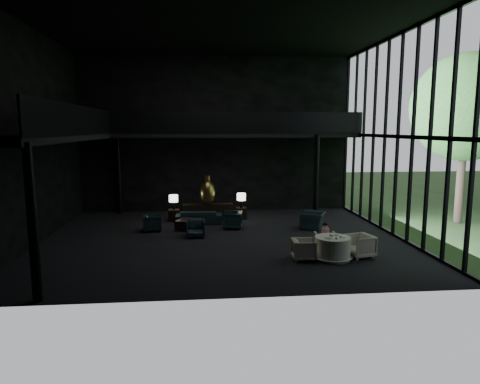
{
  "coord_description": "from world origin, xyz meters",
  "views": [
    {
      "loc": [
        -0.88,
        -16.4,
        4.32
      ],
      "look_at": [
        0.71,
        0.5,
        1.79
      ],
      "focal_mm": 32.0,
      "sensor_mm": 36.0,
      "label": 1
    }
  ],
  "objects": [
    {
      "name": "dining_chair_north",
      "position": [
        3.52,
        -2.04,
        0.36
      ],
      "size": [
        0.74,
        0.7,
        0.72
      ],
      "primitive_type": "imported",
      "rotation": [
        0.0,
        0.0,
        3.07
      ],
      "color": "#AFA8A0",
      "rests_on": "floor"
    },
    {
      "name": "mezzanine_left",
      "position": [
        -6.0,
        0.0,
        4.0
      ],
      "size": [
        2.0,
        12.0,
        0.25
      ],
      "primitive_type": "cube",
      "color": "black",
      "rests_on": "wall_left"
    },
    {
      "name": "table_lamp_left",
      "position": [
        -2.13,
        3.5,
        1.05
      ],
      "size": [
        0.41,
        0.41,
        0.69
      ],
      "color": "black",
      "rests_on": "side_table_left"
    },
    {
      "name": "table_lamp_right",
      "position": [
        1.07,
        3.63,
        1.06
      ],
      "size": [
        0.42,
        0.42,
        0.71
      ],
      "color": "black",
      "rests_on": "side_table_right"
    },
    {
      "name": "floor",
      "position": [
        0.0,
        0.0,
        0.0
      ],
      "size": [
        14.0,
        12.0,
        0.02
      ],
      "primitive_type": "cube",
      "color": "black",
      "rests_on": "ground"
    },
    {
      "name": "console",
      "position": [
        -0.53,
        3.69,
        0.38
      ],
      "size": [
        2.39,
        0.54,
        0.76
      ],
      "primitive_type": "cube",
      "color": "black",
      "rests_on": "floor"
    },
    {
      "name": "column_nw",
      "position": [
        -5.0,
        5.7,
        2.0
      ],
      "size": [
        0.24,
        0.24,
        4.0
      ],
      "primitive_type": "cylinder",
      "color": "black",
      "rests_on": "floor"
    },
    {
      "name": "cream_pot",
      "position": [
        3.5,
        -3.27,
        0.78
      ],
      "size": [
        0.07,
        0.07,
        0.07
      ],
      "primitive_type": "cylinder",
      "rotation": [
        0.0,
        0.0,
        0.24
      ],
      "color": "#99999E",
      "rests_on": "dining_table"
    },
    {
      "name": "lounge_armchair_south",
      "position": [
        -1.09,
        0.42,
        0.37
      ],
      "size": [
        0.74,
        0.69,
        0.75
      ],
      "primitive_type": "imported",
      "rotation": [
        0.0,
        0.0,
        0.02
      ],
      "color": "black",
      "rests_on": "floor"
    },
    {
      "name": "column_sw",
      "position": [
        -5.0,
        -5.7,
        2.0
      ],
      "size": [
        0.24,
        0.24,
        4.0
      ],
      "primitive_type": "cylinder",
      "color": "black",
      "rests_on": "floor"
    },
    {
      "name": "plate_a",
      "position": [
        3.28,
        -3.12,
        0.76
      ],
      "size": [
        0.33,
        0.33,
        0.02
      ],
      "primitive_type": "cylinder",
      "rotation": [
        0.0,
        0.0,
        0.4
      ],
      "color": "white",
      "rests_on": "dining_table"
    },
    {
      "name": "coffee_table",
      "position": [
        -1.35,
        1.72,
        0.22
      ],
      "size": [
        1.28,
        1.28,
        0.44
      ],
      "primitive_type": "cube",
      "rotation": [
        0.0,
        0.0,
        -0.39
      ],
      "color": "black",
      "rests_on": "floor"
    },
    {
      "name": "wall_front",
      "position": [
        0.0,
        -6.0,
        4.0
      ],
      "size": [
        14.0,
        0.04,
        8.0
      ],
      "primitive_type": "cube",
      "color": "black",
      "rests_on": "ground"
    },
    {
      "name": "bronze_urn",
      "position": [
        -0.53,
        3.55,
        1.34
      ],
      "size": [
        0.73,
        0.73,
        1.36
      ],
      "color": "#A77D35",
      "rests_on": "console"
    },
    {
      "name": "window_armchair",
      "position": [
        3.99,
        1.39,
        0.49
      ],
      "size": [
        1.16,
        1.34,
        0.99
      ],
      "primitive_type": "imported",
      "rotation": [
        0.0,
        0.0,
        -2.03
      ],
      "color": "black",
      "rests_on": "floor"
    },
    {
      "name": "ceiling",
      "position": [
        0.0,
        0.0,
        8.0
      ],
      "size": [
        14.0,
        12.0,
        0.02
      ],
      "primitive_type": "cube",
      "color": "black",
      "rests_on": "ground"
    },
    {
      "name": "lounge_armchair_east",
      "position": [
        0.5,
        1.73,
        0.43
      ],
      "size": [
        0.91,
        0.96,
        0.86
      ],
      "primitive_type": "imported",
      "rotation": [
        0.0,
        0.0,
        -1.74
      ],
      "color": "black",
      "rests_on": "floor"
    },
    {
      "name": "coffee_cup",
      "position": [
        3.7,
        -3.11,
        0.79
      ],
      "size": [
        0.09,
        0.09,
        0.06
      ],
      "primitive_type": "cylinder",
      "rotation": [
        0.0,
        0.0,
        -0.02
      ],
      "color": "white",
      "rests_on": "saucer"
    },
    {
      "name": "saucer",
      "position": [
        3.78,
        -3.09,
        0.76
      ],
      "size": [
        0.2,
        0.2,
        0.01
      ],
      "primitive_type": "cylinder",
      "rotation": [
        0.0,
        0.0,
        -0.3
      ],
      "color": "white",
      "rests_on": "dining_table"
    },
    {
      "name": "dining_chair_east",
      "position": [
        4.47,
        -2.81,
        0.46
      ],
      "size": [
        1.03,
        1.07,
        0.92
      ],
      "primitive_type": "imported",
      "rotation": [
        0.0,
        0.0,
        -1.31
      ],
      "color": "#B4AA9E",
      "rests_on": "floor"
    },
    {
      "name": "dining_chair_west",
      "position": [
        2.51,
        -2.94,
        0.38
      ],
      "size": [
        0.71,
        0.75,
        0.75
      ],
      "primitive_type": "imported",
      "rotation": [
        0.0,
        0.0,
        1.54
      ],
      "color": "#AFA9A2",
      "rests_on": "floor"
    },
    {
      "name": "sofa",
      "position": [
        -0.96,
        2.87,
        0.41
      ],
      "size": [
        2.1,
        0.66,
        0.81
      ],
      "primitive_type": "imported",
      "rotation": [
        0.0,
        0.0,
        3.11
      ],
      "color": "black",
      "rests_on": "floor"
    },
    {
      "name": "mezzanine_back",
      "position": [
        1.0,
        5.0,
        4.0
      ],
      "size": [
        12.0,
        2.0,
        0.25
      ],
      "primitive_type": "cube",
      "color": "black",
      "rests_on": "wall_back"
    },
    {
      "name": "dining_table",
      "position": [
        3.48,
        -2.96,
        0.33
      ],
      "size": [
        1.34,
        1.34,
        0.75
      ],
      "color": "white",
      "rests_on": "floor"
    },
    {
      "name": "wall_left",
      "position": [
        -7.0,
        0.0,
        4.0
      ],
      "size": [
        0.04,
        12.0,
        8.0
      ],
      "primitive_type": "cube",
      "color": "black",
      "rests_on": "ground"
    },
    {
      "name": "cereal_bowl",
      "position": [
        3.46,
        -2.84,
        0.79
      ],
      "size": [
        0.15,
        0.15,
        0.07
      ],
      "primitive_type": "ellipsoid",
      "color": "white",
      "rests_on": "dining_table"
    },
    {
      "name": "lounge_armchair_west",
      "position": [
        -2.91,
        1.6,
        0.38
      ],
      "size": [
        0.77,
        0.81,
        0.76
      ],
      "primitive_type": "imported",
      "rotation": [
        0.0,
        0.0,
        1.68
      ],
      "color": "black",
      "rests_on": "floor"
    },
    {
      "name": "curtain_wall",
      "position": [
        6.95,
        0.0,
        4.0
      ],
      "size": [
        0.2,
        12.0,
        8.0
      ],
      "primitive_type": null,
      "color": "black",
      "rests_on": "ground"
    },
    {
      "name": "side_table_right",
      "position": [
        1.07,
        3.73,
        0.27
      ],
      "size": [
        0.5,
        0.5,
        0.55
      ],
      "primitive_type": "cube",
      "color": "black",
      "rests_on": "floor"
    },
    {
      "name": "side_table_left",
      "position": [
        -2.13,
        3.51,
        0.28
      ],
      "size": [
        0.5,
        0.5,
        0.55
      ],
      "primitive_type": "cube",
      "color": "black",
      "rests_on": "floor"
    },
    {
      "name": "tree_near",
      "position": [
        11.0,
        2.0,
        5.23
      ],
      "size": [
        4.8,
        4.8,
        7.65
      ],
      "color": "#382D23",
      "rests_on": "garden_ground"
    },
    {
      "name": "child",
      "position": [
        3.51,
        -1.99,
        0.74
      ],
      "size": [
        0.27,
        0.27,
        0.58
      ],
      "rotation": [
        0.0,
        0.0,
        3.14
      ],
      "color": "#C57998",
      "rests_on": "dining_chair_north"
    },
    {
      "name": "railing_left",
      "position": [
        -5.0,
        0.0,
        4.6
      ],
      "size": [
        0.06,
        12.0,
        1.0
      ],
      "primitive_type": "cube",
      "color": "black",
      "rests_on": "mezzanine_left"
    },
    {
      "name": "railing_back",
      "position": [
        1.0,
        4.0,
        4.6
      ],
      "size": [
        12.0,
        0.06,
        1.0
      ],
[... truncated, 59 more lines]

